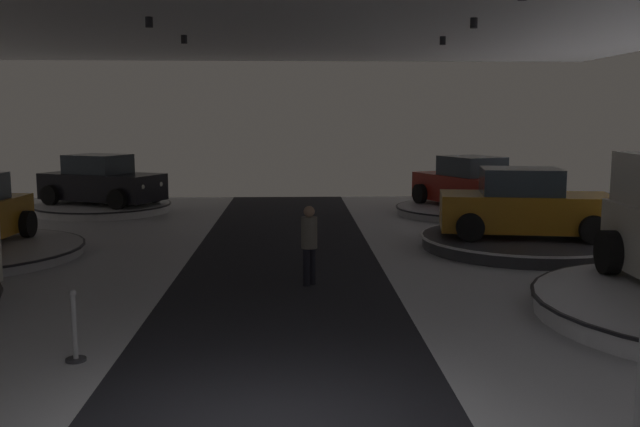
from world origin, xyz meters
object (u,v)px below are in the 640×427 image
display_platform_deep_left (103,207)px  display_car_far_right (524,206)px  display_car_deep_right (469,184)px  display_platform_far_right (524,242)px  visitor_walking_near (309,240)px  display_car_deep_left (102,182)px  display_platform_deep_right (468,210)px

display_platform_deep_left → display_car_far_right: (12.42, -7.23, 0.94)m
display_car_far_right → display_car_deep_right: 6.10m
display_platform_far_right → display_car_far_right: display_car_far_right is taller
display_platform_deep_left → display_car_deep_right: display_car_deep_right is taller
display_car_far_right → display_car_deep_right: display_car_far_right is taller
display_platform_far_right → display_car_deep_right: bearing=89.1°
display_platform_far_right → display_platform_deep_left: bearing=149.9°
display_platform_deep_left → visitor_walking_near: visitor_walking_near is taller
display_car_deep_left → display_platform_far_right: size_ratio=0.88×
display_car_deep_left → display_platform_far_right: bearing=-30.1°
display_car_far_right → display_car_deep_left: bearing=149.8°
display_car_far_right → display_car_deep_right: (0.13, 6.09, -0.06)m
display_platform_far_right → display_car_far_right: size_ratio=1.17×
display_car_far_right → visitor_walking_near: 6.56m
display_car_deep_right → visitor_walking_near: display_car_deep_right is taller
display_car_deep_right → visitor_walking_near: 11.20m
display_platform_deep_left → visitor_walking_near: (6.94, -10.82, 0.74)m
display_car_deep_left → display_car_deep_right: (12.58, -1.15, -0.02)m
display_car_far_right → display_car_deep_right: bearing=88.8°
display_platform_deep_right → display_car_deep_left: bearing=174.9°
display_car_deep_left → display_car_deep_right: bearing=-5.2°
display_platform_deep_left → display_car_far_right: display_car_far_right is taller
display_platform_far_right → display_car_far_right: (-0.03, 0.01, 0.91)m
display_car_deep_left → display_car_deep_right: display_car_deep_left is taller
display_platform_deep_left → display_car_deep_left: display_car_deep_left is taller
display_platform_deep_left → display_car_deep_right: (12.55, -1.13, 0.88)m
display_car_deep_left → visitor_walking_near: (6.97, -10.84, -0.15)m
display_platform_deep_right → display_car_deep_right: 0.89m
display_platform_deep_right → display_car_deep_right: (0.01, -0.03, 0.89)m
display_car_far_right → display_car_deep_right: size_ratio=0.97×
display_car_deep_right → display_car_far_right: bearing=-91.2°
display_car_far_right → visitor_walking_near: display_car_far_right is taller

